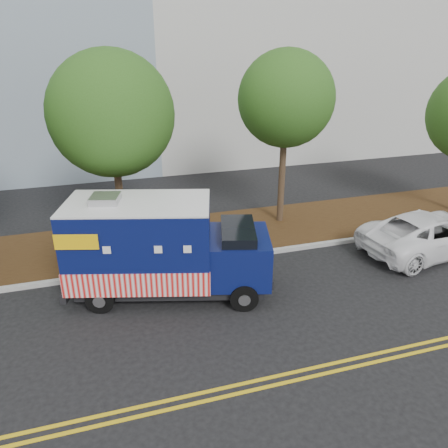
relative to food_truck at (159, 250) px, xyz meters
name	(u,v)px	position (x,y,z in m)	size (l,w,h in m)	color
ground	(163,291)	(0.05, 0.05, -1.43)	(120.00, 120.00, 0.00)	black
curb	(156,268)	(0.05, 1.45, -1.36)	(120.00, 0.18, 0.15)	#9E9E99
mulch_strip	(147,242)	(0.05, 3.55, -1.36)	(120.00, 4.00, 0.15)	#331C0E
centerline_near	(197,394)	(0.05, -4.40, -1.43)	(120.00, 0.10, 0.01)	gold
centerline_far	(199,402)	(0.05, -4.65, -1.43)	(120.00, 0.10, 0.01)	gold
tree_b	(112,114)	(-0.80, 3.55, 3.45)	(4.19, 4.19, 6.99)	#38281C
tree_c	(286,99)	(5.66, 3.95, 3.65)	(3.66, 3.66, 6.93)	#38281C
food_truck	(159,250)	(0.00, 0.00, 0.00)	(6.36, 3.69, 3.17)	black
white_car	(430,233)	(9.76, -0.06, -0.70)	(2.44, 5.29, 1.47)	white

